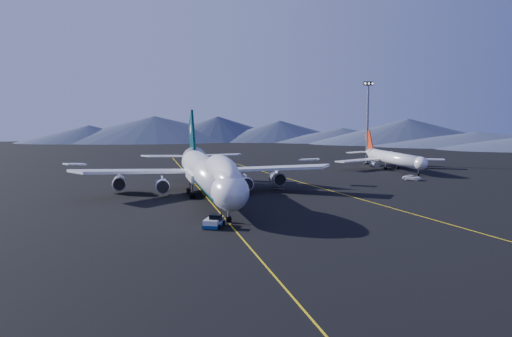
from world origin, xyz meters
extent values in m
plane|color=black|center=(0.00, 0.00, 0.00)|extent=(500.00, 500.00, 0.00)
cube|color=yellow|center=(0.00, 0.00, 0.01)|extent=(0.25, 220.00, 0.01)
cube|color=yellow|center=(30.00, 10.00, 0.01)|extent=(28.08, 198.09, 0.01)
cone|color=#3D465E|center=(-40.81, 231.43, 6.00)|extent=(100.00, 100.00, 12.00)
cone|color=#3D465E|center=(36.76, 232.11, 6.00)|extent=(100.00, 100.00, 12.00)
cone|color=#3D465E|center=(110.33, 207.49, 6.00)|extent=(100.00, 100.00, 12.00)
cone|color=#3D465E|center=(171.87, 160.27, 6.00)|extent=(100.00, 100.00, 12.00)
cylinder|color=silver|center=(0.00, 0.00, 5.60)|extent=(6.50, 56.00, 6.50)
ellipsoid|color=silver|center=(0.00, -28.00, 5.60)|extent=(6.50, 10.40, 6.50)
ellipsoid|color=silver|center=(0.00, -18.50, 8.10)|extent=(5.13, 25.16, 5.85)
cube|color=black|center=(0.00, -30.00, 6.80)|extent=(3.60, 1.61, 1.29)
cone|color=silver|center=(0.00, 33.00, 6.40)|extent=(6.50, 12.00, 6.50)
cube|color=#032F30|center=(0.00, 1.00, 4.70)|extent=(6.24, 60.00, 1.10)
cube|color=silver|center=(0.00, 5.50, 4.50)|extent=(7.50, 13.00, 1.60)
cube|color=silver|center=(-14.50, 11.50, 5.20)|extent=(30.62, 23.28, 2.83)
cube|color=silver|center=(14.50, 11.50, 5.20)|extent=(30.62, 23.28, 2.83)
cylinder|color=slate|center=(-9.50, 7.50, 2.40)|extent=(2.90, 5.50, 2.90)
cylinder|color=slate|center=(-19.00, 14.00, 2.40)|extent=(2.90, 5.50, 2.90)
cylinder|color=slate|center=(9.50, 7.50, 2.40)|extent=(2.90, 5.50, 2.90)
cylinder|color=slate|center=(19.00, 14.00, 2.40)|extent=(2.90, 5.50, 2.90)
cube|color=#032F30|center=(0.00, 32.00, 11.40)|extent=(0.55, 14.11, 15.94)
cube|color=silver|center=(-7.50, 34.50, 6.80)|extent=(12.39, 9.47, 0.98)
cube|color=silver|center=(7.50, 34.50, 6.80)|extent=(12.39, 9.47, 0.98)
cylinder|color=black|center=(0.00, -26.50, 0.55)|extent=(0.90, 1.10, 1.10)
cube|color=silver|center=(-3.00, -29.50, 0.84)|extent=(4.17, 5.50, 1.23)
cube|color=navy|center=(-3.00, -29.50, 0.39)|extent=(4.36, 5.75, 0.56)
cube|color=black|center=(-3.00, -29.50, 1.74)|extent=(2.34, 2.34, 1.01)
cylinder|color=silver|center=(66.24, 46.30, 3.76)|extent=(3.97, 33.44, 3.97)
ellipsoid|color=silver|center=(66.24, 29.58, 3.76)|extent=(3.97, 5.56, 3.97)
cone|color=silver|center=(66.24, 66.15, 4.18)|extent=(3.97, 7.31, 3.97)
cube|color=silver|center=(55.79, 51.52, 2.93)|extent=(17.55, 11.85, 0.37)
cube|color=silver|center=(76.69, 51.52, 2.93)|extent=(17.55, 11.85, 0.37)
cylinder|color=slate|center=(60.49, 48.91, 1.67)|extent=(1.99, 3.66, 1.99)
cylinder|color=slate|center=(71.99, 48.91, 1.67)|extent=(1.99, 3.66, 1.99)
cube|color=red|center=(66.24, 66.68, 8.15)|extent=(0.37, 7.12, 8.42)
imported|color=white|center=(59.39, 21.17, 0.72)|extent=(5.32, 5.40, 1.44)
cylinder|color=black|center=(66.06, 67.90, 0.23)|extent=(2.71, 2.71, 0.45)
cylinder|color=slate|center=(66.06, 67.90, 14.10)|extent=(0.79, 0.79, 28.20)
cube|color=black|center=(66.06, 67.90, 28.53)|extent=(3.61, 0.90, 1.35)
camera|label=1|loc=(-15.98, -121.78, 19.40)|focal=40.00mm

